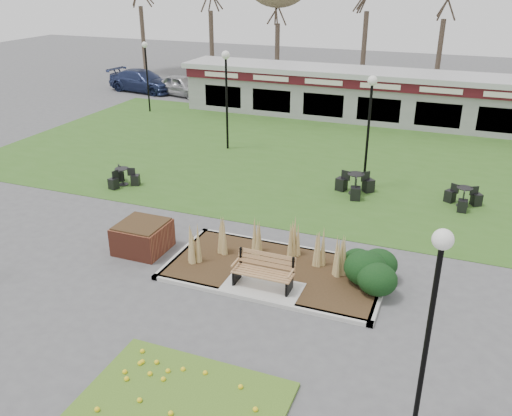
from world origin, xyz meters
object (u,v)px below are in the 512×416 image
(brick_planter, at_px, (143,237))
(bistro_set_a, at_px, (123,179))
(lamp_post_mid_left, at_px, (226,79))
(car_silver, at_px, (182,86))
(lamp_post_far_left, at_px, (146,61))
(car_blue, at_px, (143,81))
(food_pavilion, at_px, (383,96))
(bistro_set_b, at_px, (463,200))
(park_bench, at_px, (264,271))
(car_black, at_px, (250,95))
(bistro_set_d, at_px, (355,187))
(lamp_post_mid_right, at_px, (370,108))
(lamp_post_near_right, at_px, (435,292))

(brick_planter, relative_size, bistro_set_a, 1.12)
(brick_planter, bearing_deg, lamp_post_mid_left, 99.83)
(car_silver, bearing_deg, bistro_set_a, -145.47)
(lamp_post_far_left, relative_size, car_blue, 0.79)
(food_pavilion, xyz_separation_m, bistro_set_b, (4.97, -11.57, -1.21))
(park_bench, xyz_separation_m, car_black, (-8.79, 20.75, 0.09))
(bistro_set_d, xyz_separation_m, car_black, (-9.70, 12.87, 0.37))
(park_bench, bearing_deg, lamp_post_mid_right, 82.79)
(lamp_post_near_right, distance_m, bistro_set_a, 15.95)
(park_bench, bearing_deg, brick_planter, 170.31)
(bistro_set_d, bearing_deg, car_silver, 137.93)
(brick_planter, bearing_deg, bistro_set_b, 38.28)
(bistro_set_b, height_order, car_black, car_black)
(food_pavilion, distance_m, bistro_set_b, 12.65)
(brick_planter, height_order, lamp_post_far_left, lamp_post_far_left)
(car_silver, bearing_deg, bistro_set_d, -117.90)
(bistro_set_a, xyz_separation_m, bistro_set_d, (9.18, 2.54, 0.04))
(lamp_post_far_left, bearing_deg, bistro_set_d, -30.76)
(park_bench, relative_size, lamp_post_mid_right, 0.37)
(park_bench, bearing_deg, lamp_post_near_right, -39.67)
(lamp_post_mid_left, relative_size, bistro_set_b, 3.37)
(park_bench, height_order, lamp_post_near_right, lamp_post_near_right)
(bistro_set_d, bearing_deg, lamp_post_mid_left, 153.27)
(park_bench, bearing_deg, food_pavilion, 90.00)
(brick_planter, relative_size, bistro_set_d, 0.97)
(lamp_post_mid_right, distance_m, bistro_set_d, 3.14)
(lamp_post_near_right, relative_size, lamp_post_far_left, 1.03)
(lamp_post_mid_right, xyz_separation_m, bistro_set_a, (-9.37, -3.39, -3.06))
(brick_planter, height_order, car_black, car_black)
(lamp_post_near_right, bearing_deg, lamp_post_far_left, 132.10)
(lamp_post_mid_left, bearing_deg, bistro_set_b, -16.60)
(lamp_post_near_right, distance_m, lamp_post_mid_right, 12.93)
(car_silver, xyz_separation_m, car_blue, (-3.37, 0.24, 0.06))
(lamp_post_mid_left, bearing_deg, bistro_set_a, -108.04)
(lamp_post_mid_left, height_order, car_silver, lamp_post_mid_left)
(park_bench, height_order, car_blue, car_blue)
(lamp_post_near_right, bearing_deg, bistro_set_a, 144.62)
(bistro_set_b, bearing_deg, bistro_set_a, -168.01)
(lamp_post_far_left, bearing_deg, car_black, 37.51)
(lamp_post_mid_left, xyz_separation_m, lamp_post_far_left, (-7.74, 5.26, -0.37))
(food_pavilion, relative_size, lamp_post_mid_left, 5.16)
(lamp_post_near_right, bearing_deg, lamp_post_mid_left, 125.28)
(brick_planter, xyz_separation_m, bistro_set_d, (5.31, 7.13, -0.17))
(park_bench, bearing_deg, car_silver, 123.50)
(lamp_post_mid_right, xyz_separation_m, car_silver, (-15.41, 12.90, -2.60))
(car_silver, bearing_deg, brick_planter, -140.42)
(brick_planter, height_order, car_blue, car_blue)
(bistro_set_a, xyz_separation_m, car_black, (-0.52, 15.42, 0.42))
(park_bench, xyz_separation_m, car_silver, (-14.31, 21.62, 0.13))
(lamp_post_mid_right, bearing_deg, lamp_post_far_left, 151.99)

